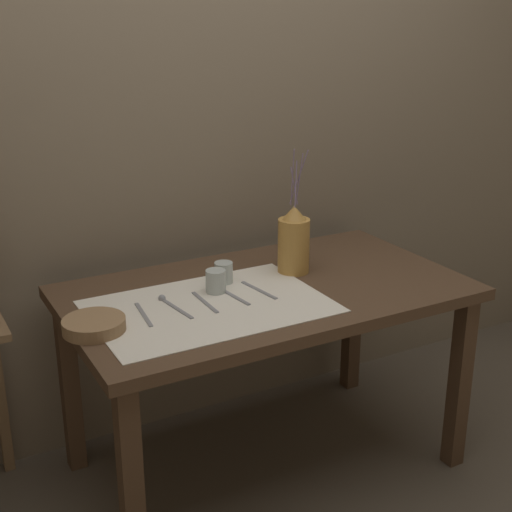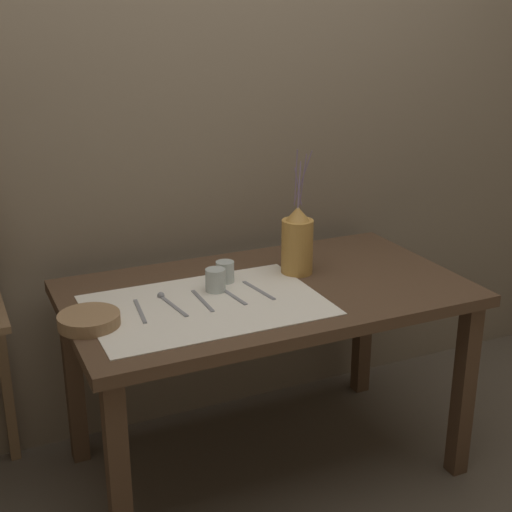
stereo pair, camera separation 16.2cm
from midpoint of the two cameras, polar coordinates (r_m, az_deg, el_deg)
ground_plane at (r=2.76m, az=-1.01°, el=-16.27°), size 12.00×12.00×0.00m
stone_wall_back at (r=2.73m, az=-6.11°, el=10.61°), size 7.00×0.06×2.40m
wooden_table at (r=2.45m, az=-1.10°, el=-4.42°), size 1.35×0.77×0.71m
linen_cloth at (r=2.28m, az=-5.77°, el=-4.06°), size 0.74×0.50×0.00m
pitcher_with_flowers at (r=2.53m, az=1.20°, el=1.15°), size 0.11×0.11×0.45m
wooden_bowl at (r=2.17m, az=-14.95°, el=-5.41°), size 0.19×0.19×0.04m
glass_tumbler_near at (r=2.37m, az=-5.20°, el=-2.04°), size 0.07×0.07×0.08m
glass_tumbler_far at (r=2.45m, az=-4.51°, el=-1.35°), size 0.06×0.06×0.07m
knife_center at (r=2.24m, az=-11.05°, el=-4.64°), size 0.03×0.19×0.00m
spoon_inner at (r=2.31m, az=-9.09°, el=-3.70°), size 0.04×0.20×0.02m
fork_outer at (r=2.30m, az=-6.14°, el=-3.72°), size 0.01×0.19×0.00m
spoon_outer at (r=2.39m, az=-4.59°, el=-2.75°), size 0.04×0.20×0.02m
fork_inner at (r=2.39m, az=-1.71°, el=-2.77°), size 0.04×0.19×0.00m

